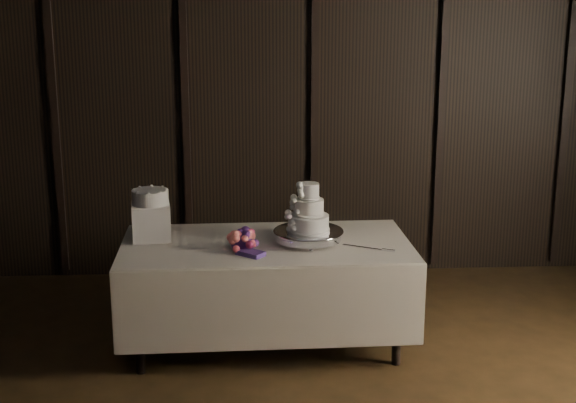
{
  "coord_description": "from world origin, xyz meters",
  "views": [
    {
      "loc": [
        -0.61,
        -3.35,
        2.39
      ],
      "look_at": [
        -0.31,
        1.92,
        1.05
      ],
      "focal_mm": 50.0,
      "sensor_mm": 36.0,
      "label": 1
    }
  ],
  "objects_px": {
    "display_table": "(267,290)",
    "small_cake": "(150,197)",
    "bouquet": "(243,241)",
    "box_pedestal": "(151,222)",
    "wedding_cake": "(305,213)",
    "cake_stand": "(308,237)"
  },
  "relations": [
    {
      "from": "wedding_cake",
      "to": "bouquet",
      "type": "bearing_deg",
      "value": 172.15
    },
    {
      "from": "display_table",
      "to": "small_cake",
      "type": "xyz_separation_m",
      "value": [
        -0.8,
        0.14,
        0.64
      ]
    },
    {
      "from": "small_cake",
      "to": "bouquet",
      "type": "bearing_deg",
      "value": -24.72
    },
    {
      "from": "display_table",
      "to": "bouquet",
      "type": "xyz_separation_m",
      "value": [
        -0.16,
        -0.16,
        0.41
      ]
    },
    {
      "from": "box_pedestal",
      "to": "display_table",
      "type": "bearing_deg",
      "value": -9.63
    },
    {
      "from": "display_table",
      "to": "bouquet",
      "type": "bearing_deg",
      "value": -136.74
    },
    {
      "from": "bouquet",
      "to": "box_pedestal",
      "type": "xyz_separation_m",
      "value": [
        -0.64,
        0.29,
        0.06
      ]
    },
    {
      "from": "wedding_cake",
      "to": "small_cake",
      "type": "bearing_deg",
      "value": 147.75
    },
    {
      "from": "wedding_cake",
      "to": "box_pedestal",
      "type": "bearing_deg",
      "value": 147.75
    },
    {
      "from": "display_table",
      "to": "small_cake",
      "type": "height_order",
      "value": "small_cake"
    },
    {
      "from": "display_table",
      "to": "box_pedestal",
      "type": "xyz_separation_m",
      "value": [
        -0.8,
        0.14,
        0.47
      ]
    },
    {
      "from": "display_table",
      "to": "wedding_cake",
      "type": "bearing_deg",
      "value": -11.16
    },
    {
      "from": "cake_stand",
      "to": "box_pedestal",
      "type": "relative_size",
      "value": 1.86
    },
    {
      "from": "display_table",
      "to": "cake_stand",
      "type": "relative_size",
      "value": 4.16
    },
    {
      "from": "cake_stand",
      "to": "display_table",
      "type": "bearing_deg",
      "value": 173.61
    },
    {
      "from": "wedding_cake",
      "to": "box_pedestal",
      "type": "xyz_separation_m",
      "value": [
        -1.06,
        0.18,
        -0.1
      ]
    },
    {
      "from": "bouquet",
      "to": "small_cake",
      "type": "distance_m",
      "value": 0.74
    },
    {
      "from": "small_cake",
      "to": "display_table",
      "type": "bearing_deg",
      "value": -9.63
    },
    {
      "from": "small_cake",
      "to": "wedding_cake",
      "type": "bearing_deg",
      "value": -9.71
    },
    {
      "from": "display_table",
      "to": "box_pedestal",
      "type": "bearing_deg",
      "value": 169.13
    },
    {
      "from": "display_table",
      "to": "cake_stand",
      "type": "bearing_deg",
      "value": -7.62
    },
    {
      "from": "bouquet",
      "to": "small_cake",
      "type": "relative_size",
      "value": 1.56
    }
  ]
}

